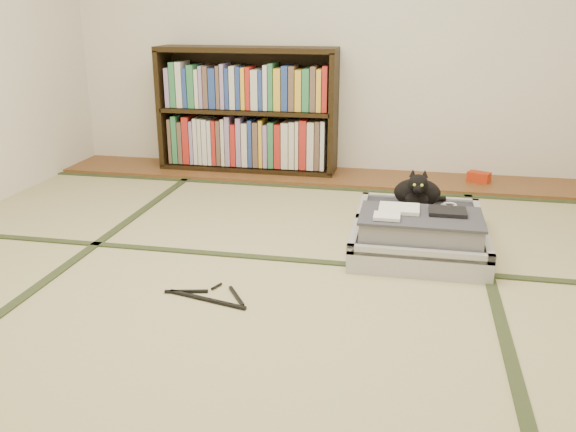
# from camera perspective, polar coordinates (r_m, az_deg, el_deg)

# --- Properties ---
(floor) EXTENTS (4.50, 4.50, 0.00)m
(floor) POSITION_cam_1_polar(r_m,az_deg,el_deg) (2.69, -2.56, -7.34)
(floor) COLOR tan
(floor) RESTS_ON ground
(wood_strip) EXTENTS (4.00, 0.50, 0.02)m
(wood_strip) POSITION_cam_1_polar(r_m,az_deg,el_deg) (4.54, 3.57, 3.74)
(wood_strip) COLOR brown
(wood_strip) RESTS_ON ground
(red_item) EXTENTS (0.17, 0.14, 0.07)m
(red_item) POSITION_cam_1_polar(r_m,az_deg,el_deg) (4.54, 17.42, 3.51)
(red_item) COLOR #B42B0E
(red_item) RESTS_ON wood_strip
(tatami_borders) EXTENTS (4.00, 4.50, 0.01)m
(tatami_borders) POSITION_cam_1_polar(r_m,az_deg,el_deg) (3.13, -0.37, -3.37)
(tatami_borders) COLOR #2D381E
(tatami_borders) RESTS_ON ground
(bookcase) EXTENTS (1.33, 0.31, 0.92)m
(bookcase) POSITION_cam_1_polar(r_m,az_deg,el_deg) (4.63, -3.81, 9.64)
(bookcase) COLOR black
(bookcase) RESTS_ON wood_strip
(suitcase) EXTENTS (0.67, 0.89, 0.26)m
(suitcase) POSITION_cam_1_polar(r_m,az_deg,el_deg) (3.23, 12.16, -1.41)
(suitcase) COLOR #ABAAAF
(suitcase) RESTS_ON floor
(cat) EXTENTS (0.30, 0.30, 0.24)m
(cat) POSITION_cam_1_polar(r_m,az_deg,el_deg) (3.47, 12.02, 2.19)
(cat) COLOR black
(cat) RESTS_ON suitcase
(cable_coil) EXTENTS (0.09, 0.09, 0.02)m
(cable_coil) POSITION_cam_1_polar(r_m,az_deg,el_deg) (3.54, 14.84, 0.95)
(cable_coil) COLOR white
(cable_coil) RESTS_ON suitcase
(hanger) EXTENTS (0.40, 0.22, 0.01)m
(hanger) POSITION_cam_1_polar(r_m,az_deg,el_deg) (2.68, -7.38, -7.46)
(hanger) COLOR black
(hanger) RESTS_ON floor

